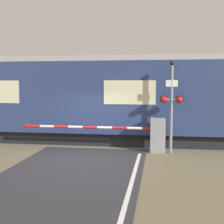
# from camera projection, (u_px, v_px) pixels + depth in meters

# --- Properties ---
(ground_plane) EXTENTS (80.00, 80.00, 0.00)m
(ground_plane) POSITION_uv_depth(u_px,v_px,m) (86.00, 158.00, 11.64)
(ground_plane) COLOR #6B6047
(track_bed) EXTENTS (36.00, 3.20, 0.13)m
(track_bed) POSITION_uv_depth(u_px,v_px,m) (102.00, 142.00, 14.89)
(track_bed) COLOR #666056
(track_bed) RESTS_ON ground_plane
(train) EXTENTS (21.91, 2.80, 4.00)m
(train) POSITION_uv_depth(u_px,v_px,m) (11.00, 99.00, 15.40)
(train) COLOR black
(train) RESTS_ON ground_plane
(crossing_barrier) EXTENTS (6.03, 0.44, 1.40)m
(crossing_barrier) POSITION_uv_depth(u_px,v_px,m) (147.00, 134.00, 12.69)
(crossing_barrier) COLOR gray
(crossing_barrier) RESTS_ON ground_plane
(signal_post) EXTENTS (0.92, 0.26, 3.68)m
(signal_post) POSITION_uv_depth(u_px,v_px,m) (171.00, 101.00, 12.33)
(signal_post) COLOR gray
(signal_post) RESTS_ON ground_plane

